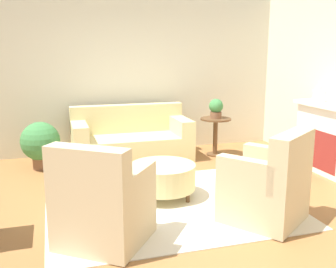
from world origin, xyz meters
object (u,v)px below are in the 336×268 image
at_px(armchair_right, 269,187).
at_px(potted_plant_floor, 40,143).
at_px(vase_mantel_near, 319,95).
at_px(potted_plant_on_side_table, 216,108).
at_px(armchair_left, 102,206).
at_px(couch, 131,140).
at_px(side_table, 215,130).
at_px(ottoman_table, 163,176).

bearing_deg(armchair_right, potted_plant_floor, 131.15).
distance_m(vase_mantel_near, potted_plant_on_side_table, 1.68).
height_order(armchair_left, potted_plant_on_side_table, armchair_left).
height_order(couch, vase_mantel_near, vase_mantel_near).
bearing_deg(armchair_left, potted_plant_floor, 102.33).
height_order(couch, potted_plant_on_side_table, potted_plant_on_side_table).
relative_size(potted_plant_on_side_table, potted_plant_floor, 0.45).
distance_m(armchair_left, potted_plant_on_side_table, 3.58).
bearing_deg(armchair_left, side_table, 49.14).
bearing_deg(vase_mantel_near, armchair_left, -156.11).
relative_size(couch, vase_mantel_near, 8.01).
xyz_separation_m(side_table, vase_mantel_near, (1.21, -1.12, 0.69)).
relative_size(ottoman_table, potted_plant_on_side_table, 2.42).
xyz_separation_m(couch, potted_plant_on_side_table, (1.46, -0.19, 0.52)).
relative_size(armchair_right, ottoman_table, 1.31).
xyz_separation_m(ottoman_table, potted_plant_floor, (-1.48, 1.73, 0.14)).
distance_m(couch, potted_plant_on_side_table, 1.56).
bearing_deg(armchair_right, armchair_left, -180.00).
bearing_deg(vase_mantel_near, armchair_right, -138.22).
bearing_deg(armchair_right, side_table, 78.56).
distance_m(armchair_left, potted_plant_floor, 2.78).
bearing_deg(potted_plant_on_side_table, ottoman_table, -130.37).
xyz_separation_m(armchair_left, vase_mantel_near, (3.53, 1.56, 0.76)).
relative_size(couch, potted_plant_floor, 2.62).
relative_size(armchair_right, side_table, 1.61).
height_order(couch, side_table, couch).
xyz_separation_m(armchair_right, potted_plant_on_side_table, (0.54, 2.69, 0.45)).
xyz_separation_m(armchair_left, potted_plant_on_side_table, (2.32, 2.69, 0.45)).
bearing_deg(vase_mantel_near, potted_plant_on_side_table, 137.09).
relative_size(armchair_left, armchair_right, 1.00).
height_order(armchair_left, ottoman_table, armchair_left).
bearing_deg(side_table, armchair_left, -130.86).
bearing_deg(armchair_right, ottoman_table, 132.24).
height_order(potted_plant_on_side_table, potted_plant_floor, potted_plant_on_side_table).
distance_m(side_table, potted_plant_on_side_table, 0.39).
xyz_separation_m(armchair_right, vase_mantel_near, (1.75, 1.56, 0.76)).
height_order(armchair_left, armchair_right, same).
bearing_deg(couch, potted_plant_on_side_table, -7.28).
height_order(side_table, potted_plant_floor, potted_plant_floor).
bearing_deg(vase_mantel_near, couch, 153.89).
bearing_deg(side_table, potted_plant_on_side_table, 56.31).
height_order(ottoman_table, vase_mantel_near, vase_mantel_near).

